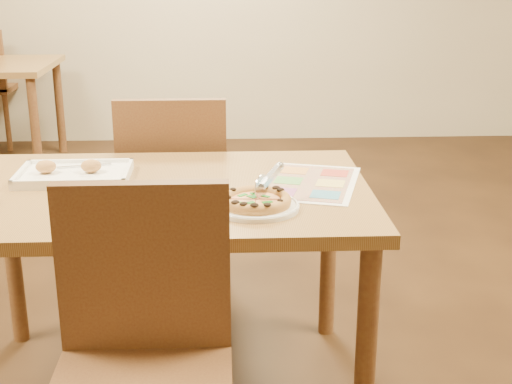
{
  "coord_description": "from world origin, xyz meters",
  "views": [
    {
      "loc": [
        0.2,
        -2.11,
        1.4
      ],
      "look_at": [
        0.29,
        -0.2,
        0.77
      ],
      "focal_mm": 50.0,
      "sensor_mm": 36.0,
      "label": 1
    }
  ],
  "objects_px": {
    "chair_far": "(174,178)",
    "pizza": "(256,200)",
    "menu": "(309,182)",
    "chair_near": "(142,329)",
    "dining_table": "(161,214)",
    "pizza_cutter": "(268,179)",
    "appetizer_tray": "(74,174)",
    "plate": "(256,206)"
  },
  "relations": [
    {
      "from": "pizza_cutter",
      "to": "chair_far",
      "type": "bearing_deg",
      "value": 58.79
    },
    {
      "from": "pizza_cutter",
      "to": "menu",
      "type": "distance_m",
      "value": 0.25
    },
    {
      "from": "plate",
      "to": "appetizer_tray",
      "type": "distance_m",
      "value": 0.66
    },
    {
      "from": "appetizer_tray",
      "to": "menu",
      "type": "height_order",
      "value": "appetizer_tray"
    },
    {
      "from": "chair_far",
      "to": "menu",
      "type": "bearing_deg",
      "value": 129.23
    },
    {
      "from": "dining_table",
      "to": "pizza",
      "type": "relative_size",
      "value": 6.39
    },
    {
      "from": "chair_near",
      "to": "chair_far",
      "type": "relative_size",
      "value": 1.0
    },
    {
      "from": "appetizer_tray",
      "to": "pizza_cutter",
      "type": "bearing_deg",
      "value": -24.52
    },
    {
      "from": "pizza",
      "to": "pizza_cutter",
      "type": "xyz_separation_m",
      "value": [
        0.04,
        0.04,
        0.05
      ]
    },
    {
      "from": "appetizer_tray",
      "to": "menu",
      "type": "distance_m",
      "value": 0.76
    },
    {
      "from": "chair_far",
      "to": "pizza",
      "type": "xyz_separation_m",
      "value": [
        0.29,
        -0.8,
        0.18
      ]
    },
    {
      "from": "appetizer_tray",
      "to": "pizza",
      "type": "bearing_deg",
      "value": -28.81
    },
    {
      "from": "dining_table",
      "to": "menu",
      "type": "xyz_separation_m",
      "value": [
        0.47,
        0.03,
        0.09
      ]
    },
    {
      "from": "pizza_cutter",
      "to": "appetizer_tray",
      "type": "xyz_separation_m",
      "value": [
        -0.61,
        0.28,
        -0.06
      ]
    },
    {
      "from": "plate",
      "to": "appetizer_tray",
      "type": "relative_size",
      "value": 0.69
    },
    {
      "from": "chair_near",
      "to": "plate",
      "type": "xyz_separation_m",
      "value": [
        0.29,
        0.4,
        0.16
      ]
    },
    {
      "from": "chair_far",
      "to": "menu",
      "type": "height_order",
      "value": "chair_far"
    },
    {
      "from": "chair_far",
      "to": "dining_table",
      "type": "bearing_deg",
      "value": 90.0
    },
    {
      "from": "chair_far",
      "to": "chair_near",
      "type": "bearing_deg",
      "value": 90.0
    },
    {
      "from": "dining_table",
      "to": "appetizer_tray",
      "type": "xyz_separation_m",
      "value": [
        -0.29,
        0.11,
        0.1
      ]
    },
    {
      "from": "chair_far",
      "to": "appetizer_tray",
      "type": "xyz_separation_m",
      "value": [
        -0.29,
        -0.49,
        0.17
      ]
    },
    {
      "from": "menu",
      "to": "pizza_cutter",
      "type": "bearing_deg",
      "value": -126.48
    },
    {
      "from": "pizza_cutter",
      "to": "appetizer_tray",
      "type": "height_order",
      "value": "pizza_cutter"
    },
    {
      "from": "chair_far",
      "to": "appetizer_tray",
      "type": "relative_size",
      "value": 1.32
    },
    {
      "from": "pizza",
      "to": "appetizer_tray",
      "type": "height_order",
      "value": "appetizer_tray"
    },
    {
      "from": "chair_far",
      "to": "pizza_cutter",
      "type": "height_order",
      "value": "chair_far"
    },
    {
      "from": "chair_far",
      "to": "pizza",
      "type": "relative_size",
      "value": 2.31
    },
    {
      "from": "pizza",
      "to": "dining_table",
      "type": "bearing_deg",
      "value": 145.13
    },
    {
      "from": "dining_table",
      "to": "pizza",
      "type": "bearing_deg",
      "value": -34.87
    },
    {
      "from": "chair_far",
      "to": "menu",
      "type": "relative_size",
      "value": 1.17
    },
    {
      "from": "dining_table",
      "to": "plate",
      "type": "distance_m",
      "value": 0.36
    },
    {
      "from": "menu",
      "to": "dining_table",
      "type": "bearing_deg",
      "value": -176.42
    },
    {
      "from": "dining_table",
      "to": "menu",
      "type": "bearing_deg",
      "value": 3.58
    },
    {
      "from": "dining_table",
      "to": "chair_far",
      "type": "height_order",
      "value": "chair_far"
    },
    {
      "from": "dining_table",
      "to": "chair_far",
      "type": "relative_size",
      "value": 2.77
    },
    {
      "from": "chair_far",
      "to": "appetizer_tray",
      "type": "bearing_deg",
      "value": 59.59
    },
    {
      "from": "plate",
      "to": "pizza_cutter",
      "type": "relative_size",
      "value": 2.11
    },
    {
      "from": "dining_table",
      "to": "chair_near",
      "type": "relative_size",
      "value": 2.77
    },
    {
      "from": "chair_far",
      "to": "appetizer_tray",
      "type": "height_order",
      "value": "chair_far"
    },
    {
      "from": "dining_table",
      "to": "menu",
      "type": "height_order",
      "value": "menu"
    },
    {
      "from": "pizza",
      "to": "menu",
      "type": "height_order",
      "value": "pizza"
    },
    {
      "from": "chair_near",
      "to": "menu",
      "type": "distance_m",
      "value": 0.8
    }
  ]
}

